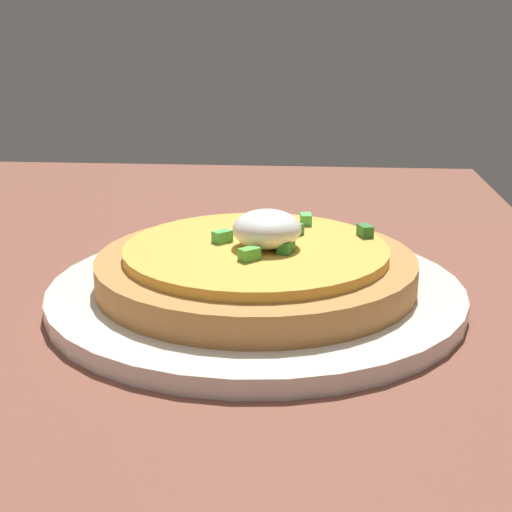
{
  "coord_description": "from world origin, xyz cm",
  "views": [
    {
      "loc": [
        -40.51,
        -12.12,
        20.37
      ],
      "look_at": [
        6.35,
        -8.19,
        5.29
      ],
      "focal_mm": 51.44,
      "sensor_mm": 36.0,
      "label": 1
    }
  ],
  "objects": [
    {
      "name": "dining_table",
      "position": [
        0.0,
        0.0,
        1.03
      ],
      "size": [
        111.4,
        64.64,
        2.05
      ],
      "primitive_type": "cube",
      "color": "brown",
      "rests_on": "ground"
    },
    {
      "name": "plate",
      "position": [
        6.35,
        -8.19,
        2.67
      ],
      "size": [
        28.16,
        28.16,
        1.23
      ],
      "primitive_type": "cylinder",
      "color": "silver",
      "rests_on": "dining_table"
    },
    {
      "name": "pizza",
      "position": [
        6.34,
        -8.23,
        4.68
      ],
      "size": [
        21.61,
        21.61,
        5.25
      ],
      "color": "#BE7F43",
      "rests_on": "plate"
    }
  ]
}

